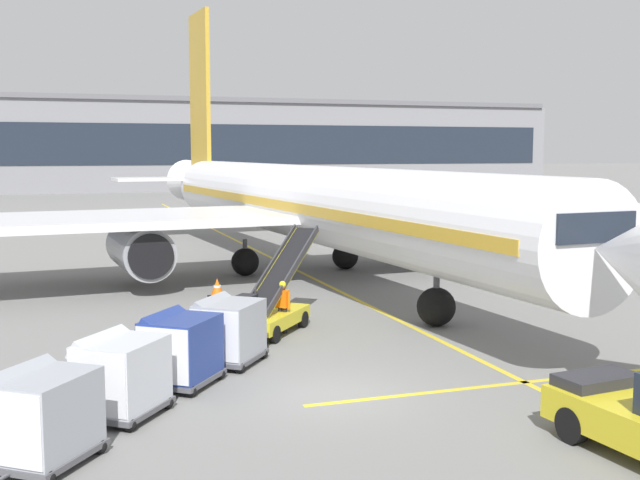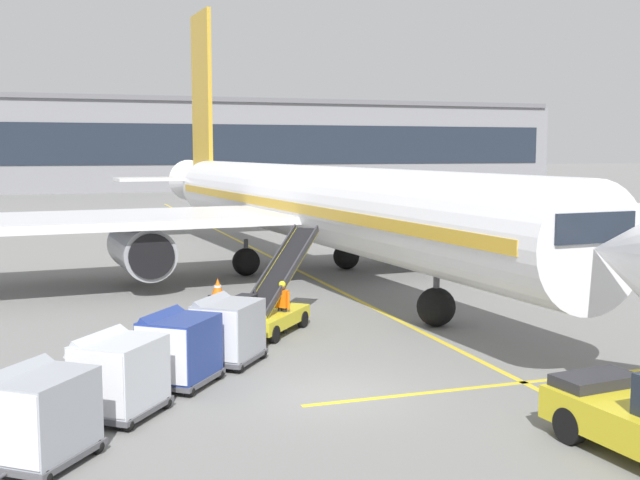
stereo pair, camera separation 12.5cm
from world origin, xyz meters
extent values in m
plane|color=slate|center=(0.00, 0.00, 0.00)|extent=(600.00, 600.00, 0.00)
cylinder|color=white|center=(5.10, 17.35, 3.55)|extent=(6.54, 37.57, 3.56)
cube|color=gold|center=(5.10, 17.35, 3.55)|extent=(6.46, 36.08, 0.43)
cone|color=white|center=(3.37, 38.83, 3.82)|extent=(3.47, 5.92, 3.02)
cube|color=white|center=(-4.54, 17.51, 3.02)|extent=(18.31, 8.88, 0.36)
cylinder|color=#93969E|center=(-2.89, 16.89, 1.73)|extent=(2.59, 5.02, 2.21)
cylinder|color=black|center=(-2.69, 14.42, 1.73)|extent=(1.88, 0.27, 1.88)
cube|color=white|center=(14.59, 19.05, 3.02)|extent=(18.31, 8.88, 0.36)
cylinder|color=#93969E|center=(13.06, 18.18, 1.73)|extent=(2.59, 5.02, 2.21)
cylinder|color=black|center=(13.26, 15.70, 1.73)|extent=(1.88, 0.27, 1.88)
cube|color=gold|center=(3.49, 37.41, 9.87)|extent=(0.64, 4.50, 11.22)
cube|color=white|center=(3.51, 37.13, 4.09)|extent=(12.28, 3.95, 0.20)
cube|color=#1E2633|center=(6.54, -0.59, 4.09)|extent=(2.61, 1.80, 0.78)
cylinder|color=#47474C|center=(6.00, 6.16, 1.22)|extent=(0.22, 0.22, 1.10)
sphere|color=black|center=(6.00, 6.16, 0.67)|extent=(1.35, 1.35, 1.35)
cylinder|color=#47474C|center=(2.29, 19.00, 1.22)|extent=(0.22, 0.22, 1.10)
sphere|color=black|center=(2.29, 19.00, 0.67)|extent=(1.35, 1.35, 1.35)
cylinder|color=#47474C|center=(7.61, 19.43, 1.22)|extent=(0.22, 0.22, 1.10)
sphere|color=black|center=(7.61, 19.43, 0.67)|extent=(1.35, 1.35, 1.35)
cube|color=gold|center=(0.27, 6.97, 0.50)|extent=(3.39, 3.64, 0.44)
cube|color=black|center=(-0.61, 6.48, 1.07)|extent=(0.81, 0.82, 0.70)
cylinder|color=#333338|center=(-0.17, 7.01, 1.12)|extent=(0.08, 0.08, 0.80)
cube|color=gold|center=(0.98, 7.84, 1.92)|extent=(3.67, 4.20, 2.53)
cube|color=black|center=(0.98, 7.84, 2.01)|extent=(3.47, 3.99, 2.38)
cube|color=#333338|center=(1.32, 7.56, 2.04)|extent=(2.99, 3.62, 2.56)
cube|color=#333338|center=(0.64, 8.12, 2.04)|extent=(2.99, 3.62, 2.56)
cylinder|color=black|center=(1.59, 7.43, 0.28)|extent=(0.51, 0.56, 0.56)
cylinder|color=black|center=(0.45, 8.36, 0.28)|extent=(0.51, 0.56, 0.56)
cylinder|color=black|center=(0.08, 5.59, 0.28)|extent=(0.51, 0.56, 0.56)
cylinder|color=black|center=(-1.06, 6.52, 0.28)|extent=(0.51, 0.56, 0.56)
cube|color=#515156|center=(-1.76, 3.68, 0.21)|extent=(2.49, 2.56, 0.12)
cylinder|color=#4C4C51|center=(-2.59, 2.61, 0.20)|extent=(0.48, 0.60, 0.07)
cube|color=#9EA3AD|center=(-1.76, 3.68, 1.02)|extent=(2.35, 2.42, 1.50)
cube|color=#9EA3AD|center=(-2.09, 3.93, 1.54)|extent=(1.78, 1.97, 0.74)
cube|color=silver|center=(-2.35, 2.91, 1.02)|extent=(1.16, 0.90, 1.38)
sphere|color=black|center=(-2.79, 3.46, 0.15)|extent=(0.30, 0.30, 0.30)
sphere|color=black|center=(-1.71, 2.63, 0.15)|extent=(0.30, 0.30, 0.30)
sphere|color=black|center=(-1.82, 4.73, 0.15)|extent=(0.30, 0.30, 0.30)
sphere|color=black|center=(-0.74, 3.90, 0.15)|extent=(0.30, 0.30, 0.30)
cube|color=#515156|center=(-3.37, 2.02, 0.21)|extent=(2.49, 2.56, 0.12)
cylinder|color=#4C4C51|center=(-4.19, 0.95, 0.20)|extent=(0.48, 0.60, 0.07)
cube|color=navy|center=(-3.37, 2.02, 1.02)|extent=(2.35, 2.42, 1.50)
cube|color=navy|center=(-3.69, 2.27, 1.54)|extent=(1.78, 1.97, 0.74)
cube|color=silver|center=(-3.95, 1.25, 1.02)|extent=(1.16, 0.90, 1.38)
sphere|color=black|center=(-4.39, 1.80, 0.15)|extent=(0.30, 0.30, 0.30)
sphere|color=black|center=(-3.31, 0.97, 0.15)|extent=(0.30, 0.30, 0.30)
sphere|color=black|center=(-3.42, 3.07, 0.15)|extent=(0.30, 0.30, 0.30)
sphere|color=black|center=(-2.34, 2.24, 0.15)|extent=(0.30, 0.30, 0.30)
cube|color=#515156|center=(-5.00, 0.06, 0.21)|extent=(2.49, 2.56, 0.12)
cylinder|color=#4C4C51|center=(-5.82, -1.01, 0.20)|extent=(0.48, 0.60, 0.07)
cube|color=silver|center=(-5.00, 0.06, 1.02)|extent=(2.35, 2.42, 1.50)
cube|color=silver|center=(-5.33, 0.31, 1.54)|extent=(1.78, 1.97, 0.74)
cube|color=silver|center=(-5.59, -0.71, 1.02)|extent=(1.16, 0.90, 1.38)
sphere|color=black|center=(-6.03, -0.16, 0.15)|extent=(0.30, 0.30, 0.30)
sphere|color=black|center=(-4.95, -0.99, 0.15)|extent=(0.30, 0.30, 0.30)
sphere|color=black|center=(-5.06, 1.11, 0.15)|extent=(0.30, 0.30, 0.30)
sphere|color=black|center=(-3.98, 0.28, 0.15)|extent=(0.30, 0.30, 0.30)
cube|color=#515156|center=(-6.65, -2.27, 0.21)|extent=(2.49, 2.56, 0.12)
cube|color=#9EA3AD|center=(-6.65, -2.27, 1.02)|extent=(2.35, 2.42, 1.50)
cube|color=#9EA3AD|center=(-6.98, -2.02, 1.54)|extent=(1.78, 1.97, 0.74)
cube|color=silver|center=(-7.24, -3.04, 1.02)|extent=(1.16, 0.90, 1.38)
sphere|color=black|center=(-6.60, -3.32, 0.15)|extent=(0.30, 0.30, 0.30)
sphere|color=black|center=(-6.71, -1.22, 0.15)|extent=(0.30, 0.30, 0.30)
sphere|color=black|center=(-5.63, -2.05, 0.15)|extent=(0.30, 0.30, 0.30)
cube|color=#28282D|center=(4.55, -4.18, 1.15)|extent=(1.88, 1.16, 0.24)
cylinder|color=black|center=(5.50, -4.36, 0.38)|extent=(0.36, 0.79, 0.76)
cylinder|color=black|center=(3.66, -4.57, 0.38)|extent=(0.36, 0.79, 0.76)
cylinder|color=#514C42|center=(-1.45, 3.56, 0.43)|extent=(0.15, 0.15, 0.86)
cylinder|color=#514C42|center=(-1.32, 3.67, 0.43)|extent=(0.15, 0.15, 0.86)
cube|color=yellow|center=(-1.38, 3.62, 1.15)|extent=(0.44, 0.43, 0.58)
cube|color=white|center=(-1.47, 3.71, 1.15)|extent=(0.27, 0.23, 0.08)
sphere|color=#9E7051|center=(-1.38, 3.62, 1.56)|extent=(0.21, 0.21, 0.21)
sphere|color=yellow|center=(-1.38, 3.62, 1.63)|extent=(0.23, 0.23, 0.23)
cylinder|color=yellow|center=(-1.57, 3.46, 1.10)|extent=(0.09, 0.09, 0.56)
cylinder|color=yellow|center=(-1.20, 3.77, 1.10)|extent=(0.09, 0.09, 0.56)
cylinder|color=black|center=(0.65, 6.91, 0.43)|extent=(0.15, 0.15, 0.86)
cylinder|color=black|center=(0.77, 6.78, 0.43)|extent=(0.15, 0.15, 0.86)
cube|color=orange|center=(0.71, 6.84, 1.15)|extent=(0.43, 0.44, 0.58)
cube|color=white|center=(0.80, 6.93, 1.15)|extent=(0.24, 0.26, 0.08)
sphere|color=brown|center=(0.71, 6.84, 1.56)|extent=(0.21, 0.21, 0.21)
sphere|color=yellow|center=(0.71, 6.84, 1.63)|extent=(0.23, 0.23, 0.23)
cylinder|color=orange|center=(0.55, 7.02, 1.10)|extent=(0.09, 0.09, 0.56)
cylinder|color=orange|center=(0.87, 6.67, 1.10)|extent=(0.09, 0.09, 0.56)
cube|color=black|center=(-0.10, 13.83, 0.03)|extent=(0.71, 0.71, 0.05)
cone|color=orange|center=(-0.10, 13.83, 0.42)|extent=(0.57, 0.57, 0.74)
cylinder|color=white|center=(-0.10, 13.83, 0.46)|extent=(0.31, 0.31, 0.09)
cube|color=yellow|center=(5.15, 17.35, 0.00)|extent=(0.20, 110.00, 0.01)
cube|color=yellow|center=(5.10, -0.56, 0.00)|extent=(12.00, 0.20, 0.01)
cube|color=gray|center=(-0.64, 105.92, 6.61)|extent=(148.06, 15.03, 13.22)
cube|color=#1E2633|center=(-0.64, 98.36, 6.94)|extent=(143.62, 0.10, 5.95)
cube|color=slate|center=(-0.64, 104.42, 13.57)|extent=(146.58, 12.78, 0.70)
camera|label=1|loc=(-6.28, -17.75, 6.01)|focal=44.15mm
camera|label=2|loc=(-6.16, -17.79, 6.01)|focal=44.15mm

